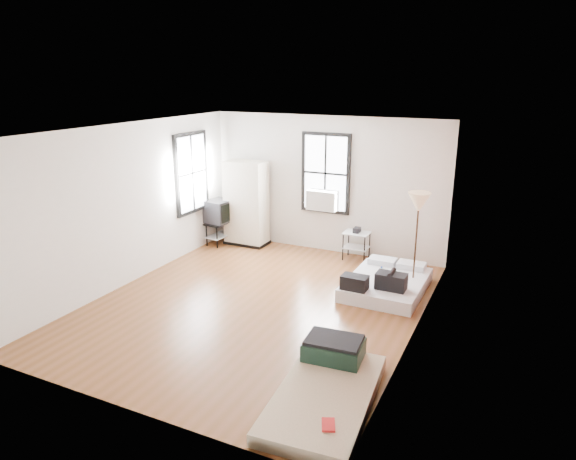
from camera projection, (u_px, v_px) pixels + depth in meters
The scene contains 8 objects.
ground at pixel (257, 304), 8.32m from camera, with size 6.00×6.00×0.00m, color brown.
room_shell at pixel (279, 197), 8.03m from camera, with size 5.02×6.02×2.80m.
mattress_main at pixel (386, 283), 8.79m from camera, with size 1.26×1.70×0.54m.
mattress_bare at pixel (327, 384), 5.96m from camera, with size 1.19×2.04×0.42m.
wardrobe at pixel (246, 203), 11.04m from camera, with size 0.92×0.53×1.82m.
side_table at pixel (357, 238), 10.21m from camera, with size 0.50×0.40×0.66m.
floor_lamp at pixel (419, 207), 8.46m from camera, with size 0.37×0.37×1.72m.
tv_stand at pixel (220, 213), 11.09m from camera, with size 0.55×0.74×0.98m.
Camera 1 is at (3.72, -6.65, 3.58)m, focal length 32.00 mm.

